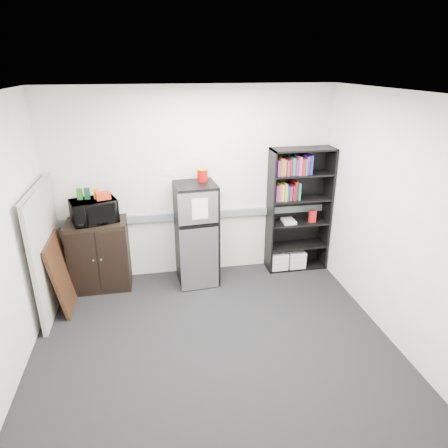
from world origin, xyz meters
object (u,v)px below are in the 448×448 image
at_px(bookshelf, 297,208).
at_px(microwave, 94,211).
at_px(cabinet, 100,255).
at_px(refrigerator, 197,234).
at_px(cubicle_partition, 47,250).

bearing_deg(bookshelf, microwave, -178.36).
distance_m(cabinet, refrigerator, 1.36).
bearing_deg(cubicle_partition, bookshelf, 8.13).
distance_m(bookshelf, cabinet, 2.89).
xyz_separation_m(bookshelf, microwave, (-2.85, -0.08, 0.17)).
bearing_deg(microwave, bookshelf, -17.80).
bearing_deg(cabinet, microwave, -90.00).
bearing_deg(cubicle_partition, cabinet, 37.23).
height_order(bookshelf, cabinet, bookshelf).
bearing_deg(bookshelf, refrigerator, -174.50).
relative_size(cabinet, refrigerator, 0.68).
distance_m(cubicle_partition, refrigerator, 1.93).
relative_size(bookshelf, cabinet, 1.88).
xyz_separation_m(cubicle_partition, refrigerator, (1.90, 0.34, -0.08)).
bearing_deg(cubicle_partition, refrigerator, 10.19).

